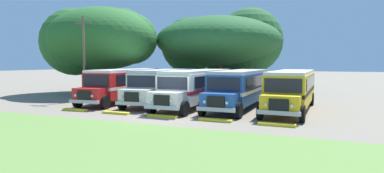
# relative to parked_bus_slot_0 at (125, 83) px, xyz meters

# --- Properties ---
(ground_plane) EXTENTS (220.00, 220.00, 0.00)m
(ground_plane) POSITION_rel_parked_bus_slot_0_xyz_m (7.08, -5.64, -1.58)
(ground_plane) COLOR slate
(foreground_grass_strip) EXTENTS (80.00, 11.87, 0.01)m
(foreground_grass_strip) POSITION_rel_parked_bus_slot_0_xyz_m (7.08, -14.46, -1.58)
(foreground_grass_strip) COLOR olive
(foreground_grass_strip) RESTS_ON ground_plane
(parked_bus_slot_0) EXTENTS (3.47, 10.96, 2.82)m
(parked_bus_slot_0) POSITION_rel_parked_bus_slot_0_xyz_m (0.00, 0.00, 0.00)
(parked_bus_slot_0) COLOR red
(parked_bus_slot_0) RESTS_ON ground_plane
(parked_bus_slot_1) EXTENTS (3.44, 10.96, 2.82)m
(parked_bus_slot_1) POSITION_rel_parked_bus_slot_0_xyz_m (3.73, 0.43, 0.00)
(parked_bus_slot_1) COLOR silver
(parked_bus_slot_1) RESTS_ON ground_plane
(parked_bus_slot_2) EXTENTS (2.83, 10.86, 2.82)m
(parked_bus_slot_2) POSITION_rel_parked_bus_slot_0_xyz_m (7.11, -0.47, 0.00)
(parked_bus_slot_2) COLOR silver
(parked_bus_slot_2) RESTS_ON ground_plane
(parked_bus_slot_3) EXTENTS (2.73, 10.85, 2.82)m
(parked_bus_slot_3) POSITION_rel_parked_bus_slot_0_xyz_m (10.44, 0.05, 0.00)
(parked_bus_slot_3) COLOR #23519E
(parked_bus_slot_3) RESTS_ON ground_plane
(parked_bus_slot_4) EXTENTS (2.86, 10.86, 2.82)m
(parked_bus_slot_4) POSITION_rel_parked_bus_slot_0_xyz_m (14.16, 0.16, 0.00)
(parked_bus_slot_4) COLOR yellow
(parked_bus_slot_4) RESTS_ON ground_plane
(curb_wheelstop_0) EXTENTS (2.00, 0.36, 0.15)m
(curb_wheelstop_0) POSITION_rel_parked_bus_slot_0_xyz_m (0.09, -6.24, -1.51)
(curb_wheelstop_0) COLOR yellow
(curb_wheelstop_0) RESTS_ON ground_plane
(curb_wheelstop_1) EXTENTS (2.00, 0.36, 0.15)m
(curb_wheelstop_1) POSITION_rel_parked_bus_slot_0_xyz_m (3.59, -6.24, -1.51)
(curb_wheelstop_1) COLOR yellow
(curb_wheelstop_1) RESTS_ON ground_plane
(curb_wheelstop_2) EXTENTS (2.00, 0.36, 0.15)m
(curb_wheelstop_2) POSITION_rel_parked_bus_slot_0_xyz_m (7.08, -6.24, -1.51)
(curb_wheelstop_2) COLOR yellow
(curb_wheelstop_2) RESTS_ON ground_plane
(curb_wheelstop_3) EXTENTS (2.00, 0.36, 0.15)m
(curb_wheelstop_3) POSITION_rel_parked_bus_slot_0_xyz_m (10.57, -6.24, -1.51)
(curb_wheelstop_3) COLOR yellow
(curb_wheelstop_3) RESTS_ON ground_plane
(curb_wheelstop_4) EXTENTS (2.00, 0.36, 0.15)m
(curb_wheelstop_4) POSITION_rel_parked_bus_slot_0_xyz_m (14.06, -6.24, -1.51)
(curb_wheelstop_4) COLOR yellow
(curb_wheelstop_4) RESTS_ON ground_plane
(broad_shade_tree) EXTENTS (14.73, 16.09, 9.91)m
(broad_shade_tree) POSITION_rel_parked_bus_slot_0_xyz_m (4.66, 13.95, 4.21)
(broad_shade_tree) COLOR brown
(broad_shade_tree) RESTS_ON ground_plane
(secondary_tree) EXTENTS (12.68, 12.73, 9.87)m
(secondary_tree) POSITION_rel_parked_bus_slot_0_xyz_m (-6.76, 5.68, 4.42)
(secondary_tree) COLOR brown
(secondary_tree) RESTS_ON ground_plane
(utility_pole) EXTENTS (1.80, 0.20, 7.46)m
(utility_pole) POSITION_rel_parked_bus_slot_0_xyz_m (-3.35, -1.27, 2.40)
(utility_pole) COLOR brown
(utility_pole) RESTS_ON ground_plane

